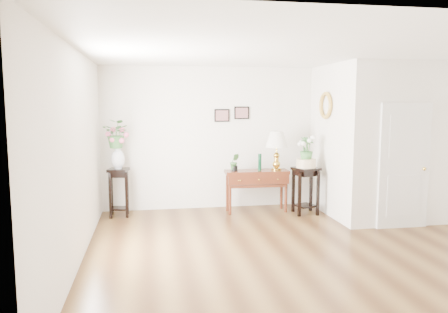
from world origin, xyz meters
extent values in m
cube|color=brown|center=(0.00, 0.00, 0.00)|extent=(6.00, 5.50, 0.02)
cube|color=white|center=(0.00, 0.00, 2.80)|extent=(6.00, 5.50, 0.02)
cube|color=white|center=(0.00, 2.75, 1.40)|extent=(6.00, 0.02, 2.80)
cube|color=white|center=(0.00, -2.75, 1.40)|extent=(6.00, 0.02, 2.80)
cube|color=white|center=(-3.00, 0.00, 1.40)|extent=(0.02, 5.50, 2.80)
cube|color=white|center=(2.10, 1.77, 1.40)|extent=(1.80, 1.95, 2.80)
cube|color=silver|center=(2.10, 0.78, 1.05)|extent=(0.90, 0.05, 2.10)
cube|color=black|center=(-0.65, 2.73, 1.85)|extent=(0.30, 0.02, 0.25)
cube|color=black|center=(-0.25, 2.73, 1.90)|extent=(0.30, 0.02, 0.25)
torus|color=gold|center=(1.16, 1.90, 2.05)|extent=(0.07, 0.51, 0.51)
cube|color=#3F140B|center=(-0.05, 2.25, 0.40)|extent=(1.23, 0.45, 0.81)
cube|color=gold|center=(0.34, 2.25, 1.16)|extent=(0.55, 0.55, 0.75)
cylinder|color=#07311A|center=(0.01, 2.25, 0.98)|extent=(0.08, 0.08, 0.32)
imported|color=#3A7236|center=(-0.49, 2.25, 0.97)|extent=(0.19, 0.15, 0.32)
cube|color=black|center=(-2.65, 2.35, 0.45)|extent=(0.41, 0.41, 0.90)
imported|color=#3A7236|center=(-2.65, 2.35, 1.56)|extent=(0.61, 0.57, 0.53)
cube|color=black|center=(0.82, 1.94, 0.44)|extent=(0.53, 0.53, 0.89)
cylinder|color=beige|center=(0.82, 1.94, 0.97)|extent=(0.38, 0.38, 0.16)
imported|color=#3A7236|center=(0.82, 1.94, 1.24)|extent=(0.29, 0.29, 0.46)
camera|label=1|loc=(-2.09, -5.79, 2.10)|focal=35.00mm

